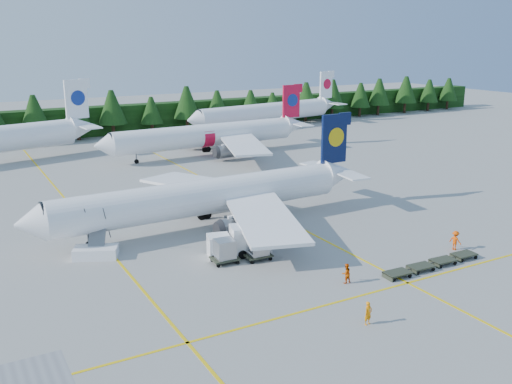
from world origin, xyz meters
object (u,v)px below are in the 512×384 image
airliner_navy (197,199)px  service_truck (239,241)px  airstairs (96,249)px  airliner_red (202,136)px

airliner_navy → service_truck: (0.37, -9.05, -1.96)m
service_truck → airstairs: bearing=167.2°
airliner_navy → airstairs: airliner_navy is taller
airliner_navy → airstairs: 12.23m
airliner_navy → airstairs: size_ratio=6.29×
airliner_red → service_truck: size_ratio=6.34×
airliner_red → service_truck: (-16.01, -44.73, -2.04)m
airliner_red → service_truck: 47.56m
airstairs → service_truck: airstairs is taller
airliner_navy → airliner_red: 39.26m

